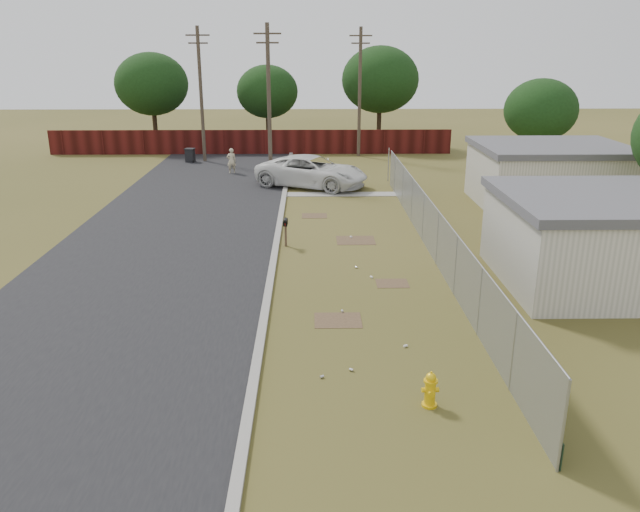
{
  "coord_description": "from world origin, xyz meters",
  "views": [
    {
      "loc": [
        -1.62,
        -21.92,
        7.76
      ],
      "look_at": [
        -1.29,
        -2.26,
        1.1
      ],
      "focal_mm": 35.0,
      "sensor_mm": 36.0,
      "label": 1
    }
  ],
  "objects_px": {
    "pickup_truck": "(312,172)",
    "trash_bin": "(190,155)",
    "mailbox": "(286,225)",
    "pedestrian": "(231,161)",
    "fire_hydrant": "(430,390)"
  },
  "relations": [
    {
      "from": "mailbox",
      "to": "pickup_truck",
      "type": "bearing_deg",
      "value": 84.3
    },
    {
      "from": "mailbox",
      "to": "trash_bin",
      "type": "xyz_separation_m",
      "value": [
        -7.36,
        19.4,
        -0.42
      ]
    },
    {
      "from": "pickup_truck",
      "to": "trash_bin",
      "type": "xyz_separation_m",
      "value": [
        -8.48,
        8.18,
        -0.4
      ]
    },
    {
      "from": "pedestrian",
      "to": "trash_bin",
      "type": "distance_m",
      "value": 5.3
    },
    {
      "from": "pickup_truck",
      "to": "pedestrian",
      "type": "bearing_deg",
      "value": 76.74
    },
    {
      "from": "trash_bin",
      "to": "fire_hydrant",
      "type": "bearing_deg",
      "value": -70.62
    },
    {
      "from": "mailbox",
      "to": "trash_bin",
      "type": "distance_m",
      "value": 20.75
    },
    {
      "from": "mailbox",
      "to": "pickup_truck",
      "type": "xyz_separation_m",
      "value": [
        1.12,
        11.22,
        -0.02
      ]
    },
    {
      "from": "fire_hydrant",
      "to": "pickup_truck",
      "type": "relative_size",
      "value": 0.14
    },
    {
      "from": "fire_hydrant",
      "to": "trash_bin",
      "type": "xyz_separation_m",
      "value": [
        -11.03,
        31.35,
        0.08
      ]
    },
    {
      "from": "pickup_truck",
      "to": "trash_bin",
      "type": "relative_size",
      "value": 6.68
    },
    {
      "from": "mailbox",
      "to": "pedestrian",
      "type": "relative_size",
      "value": 0.72
    },
    {
      "from": "pickup_truck",
      "to": "trash_bin",
      "type": "distance_m",
      "value": 11.78
    },
    {
      "from": "fire_hydrant",
      "to": "trash_bin",
      "type": "relative_size",
      "value": 0.91
    },
    {
      "from": "trash_bin",
      "to": "pedestrian",
      "type": "bearing_deg",
      "value": -50.37
    }
  ]
}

